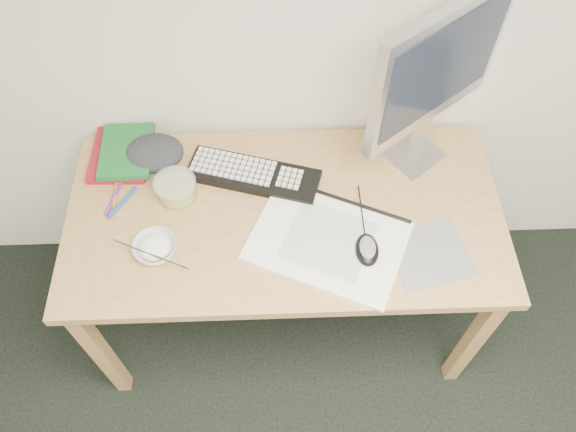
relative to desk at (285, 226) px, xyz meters
name	(u,v)px	position (x,y,z in m)	size (l,w,h in m)	color
desk	(285,226)	(0.00, 0.00, 0.00)	(1.40, 0.70, 0.75)	tan
mousepad	(429,254)	(0.43, -0.17, 0.08)	(0.23, 0.21, 0.00)	slate
sketchpad	(328,241)	(0.13, -0.12, 0.09)	(0.46, 0.33, 0.01)	white
keyboard	(253,175)	(-0.10, 0.14, 0.10)	(0.44, 0.14, 0.03)	black
monitor	(438,72)	(0.45, 0.22, 0.46)	(0.43, 0.34, 0.60)	silver
mouse	(368,248)	(0.24, -0.16, 0.11)	(0.07, 0.12, 0.04)	black
rice_bowl	(155,248)	(-0.40, -0.13, 0.10)	(0.13, 0.13, 0.04)	silver
chopsticks	(151,254)	(-0.40, -0.17, 0.13)	(0.02, 0.02, 0.25)	silver
fruit_tub	(176,188)	(-0.35, 0.08, 0.12)	(0.14, 0.14, 0.07)	#EFEC54
book_red	(121,152)	(-0.55, 0.26, 0.10)	(0.19, 0.26, 0.03)	maroon
book_green	(126,151)	(-0.53, 0.24, 0.12)	(0.17, 0.23, 0.02)	#186128
cloth_lump	(154,153)	(-0.43, 0.23, 0.12)	(0.16, 0.14, 0.07)	#23252A
pencil_pink	(263,211)	(-0.07, 0.01, 0.09)	(0.01, 0.01, 0.18)	#CD668A
pencil_tan	(308,199)	(0.08, 0.05, 0.09)	(0.01, 0.01, 0.20)	tan
pencil_black	(308,191)	(0.08, 0.08, 0.09)	(0.01, 0.01, 0.16)	black
marker_blue	(122,202)	(-0.53, 0.05, 0.09)	(0.01, 0.01, 0.14)	#1F45AB
marker_orange	(116,192)	(-0.55, 0.10, 0.09)	(0.01, 0.01, 0.13)	orange
marker_purple	(113,199)	(-0.56, 0.07, 0.09)	(0.01, 0.01, 0.13)	#7D2486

